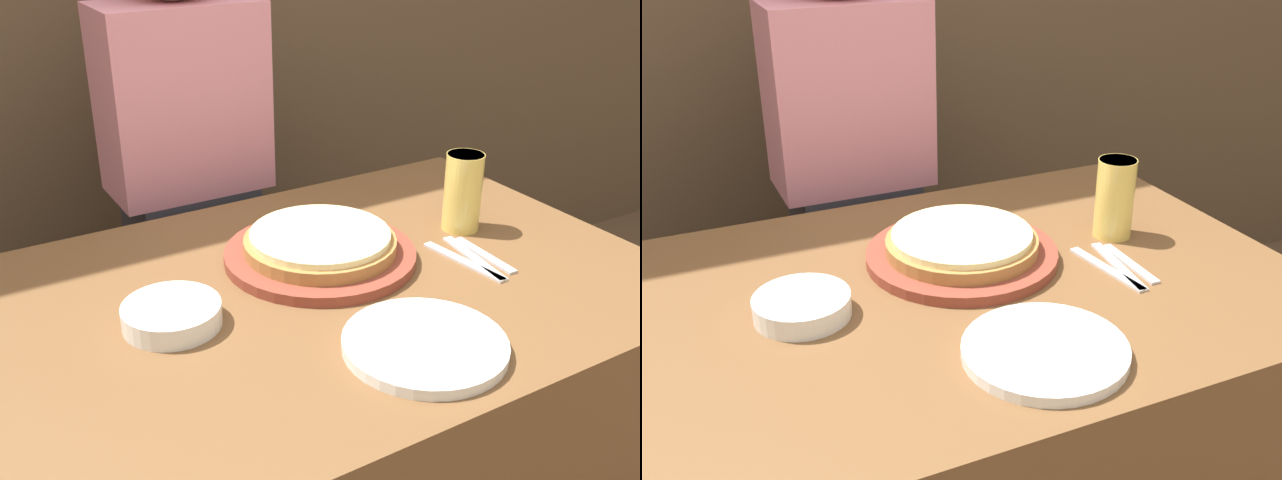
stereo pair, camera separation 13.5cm
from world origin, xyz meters
TOP-DOWN VIEW (x-y plane):
  - dining_table at (0.00, 0.00)m, footprint 1.25×0.82m
  - pizza_on_board at (0.08, 0.08)m, footprint 0.35×0.35m
  - beer_glass at (0.39, 0.05)m, footprint 0.07×0.07m
  - dinner_plate at (0.06, -0.25)m, footprint 0.25×0.25m
  - side_bowl at (-0.24, 0.01)m, footprint 0.16×0.16m
  - fork at (0.29, -0.07)m, footprint 0.04×0.19m
  - dinner_knife at (0.32, -0.07)m, footprint 0.04×0.19m
  - spoon at (0.34, -0.07)m, footprint 0.02×0.16m
  - diner_person at (0.02, 0.59)m, footprint 0.35×0.20m

SIDE VIEW (x-z plane):
  - dining_table at x=0.00m, z-range 0.00..0.72m
  - diner_person at x=0.02m, z-range 0.00..1.32m
  - fork at x=0.29m, z-range 0.72..0.72m
  - dinner_knife at x=0.32m, z-range 0.72..0.72m
  - spoon at x=0.34m, z-range 0.72..0.72m
  - dinner_plate at x=0.06m, z-range 0.72..0.74m
  - side_bowl at x=-0.24m, z-range 0.72..0.75m
  - pizza_on_board at x=0.08m, z-range 0.71..0.77m
  - beer_glass at x=0.39m, z-range 0.73..0.88m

